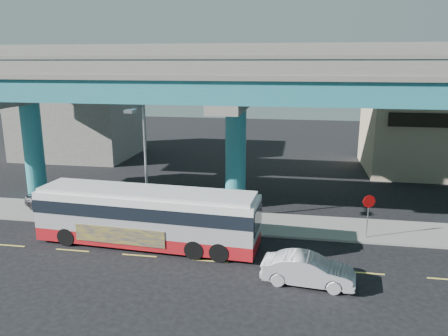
% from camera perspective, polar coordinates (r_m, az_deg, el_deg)
% --- Properties ---
extents(ground, '(120.00, 120.00, 0.00)m').
position_cam_1_polar(ground, '(24.30, -1.67, -11.75)').
color(ground, black).
rests_on(ground, ground).
extents(sidewalk, '(70.00, 4.00, 0.15)m').
position_cam_1_polar(sidewalk, '(29.24, 0.48, -7.04)').
color(sidewalk, gray).
rests_on(sidewalk, ground).
extents(lane_markings, '(58.00, 0.12, 0.01)m').
position_cam_1_polar(lane_markings, '(24.03, -1.82, -12.04)').
color(lane_markings, '#D8C64C').
rests_on(lane_markings, ground).
extents(viaduct, '(52.00, 12.40, 11.70)m').
position_cam_1_polar(viaduct, '(30.93, 1.63, 11.31)').
color(viaduct, '#236E86').
rests_on(viaduct, ground).
extents(building_beige, '(14.00, 10.23, 7.00)m').
position_cam_1_polar(building_beige, '(47.00, 26.55, 3.80)').
color(building_beige, tan).
rests_on(building_beige, ground).
extents(building_concrete, '(12.00, 10.00, 9.00)m').
position_cam_1_polar(building_concrete, '(51.97, -18.40, 6.47)').
color(building_concrete, gray).
rests_on(building_concrete, ground).
extents(transit_bus, '(13.17, 3.63, 3.34)m').
position_cam_1_polar(transit_bus, '(25.73, -10.02, -6.05)').
color(transit_bus, '#A11319').
rests_on(transit_bus, ground).
extents(sedan, '(2.56, 4.78, 1.46)m').
position_cam_1_polar(sedan, '(21.86, 10.93, -12.94)').
color(sedan, '#B4B3B8').
rests_on(sedan, ground).
extents(parked_car, '(3.87, 4.85, 1.34)m').
position_cam_1_polar(parked_car, '(33.50, -21.76, -3.98)').
color(parked_car, '#2F2F34').
rests_on(parked_car, sidewalk).
extents(street_lamp, '(0.50, 2.55, 7.84)m').
position_cam_1_polar(street_lamp, '(27.14, -10.69, 2.43)').
color(street_lamp, gray).
rests_on(street_lamp, sidewalk).
extents(stop_sign, '(0.77, 0.27, 2.66)m').
position_cam_1_polar(stop_sign, '(27.32, 18.36, -4.83)').
color(stop_sign, gray).
rests_on(stop_sign, sidewalk).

